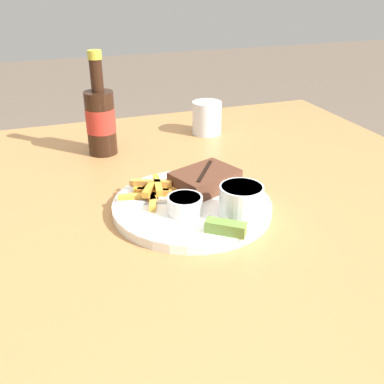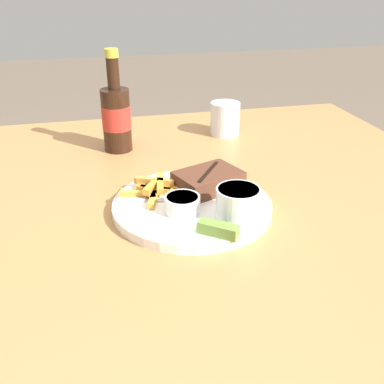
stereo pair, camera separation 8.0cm
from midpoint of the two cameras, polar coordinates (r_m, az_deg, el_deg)
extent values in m
cube|color=#A87542|center=(0.83, 2.77, -3.64)|extent=(1.22, 1.20, 0.04)
cylinder|color=#A87542|center=(1.65, 15.94, -3.18)|extent=(0.06, 0.06, 0.70)
cylinder|color=white|center=(0.82, 2.81, -2.01)|extent=(0.29, 0.29, 0.01)
cylinder|color=white|center=(0.82, 2.83, -1.45)|extent=(0.29, 0.29, 0.00)
cube|color=#512D1E|center=(0.86, 4.76, 1.43)|extent=(0.14, 0.12, 0.03)
cube|color=black|center=(0.85, 4.81, 2.54)|extent=(0.06, 0.09, 0.00)
cube|color=gold|center=(0.87, -3.08, 1.08)|extent=(0.05, 0.05, 0.01)
cube|color=gold|center=(0.81, -2.11, -1.01)|extent=(0.03, 0.06, 0.01)
cube|color=#C18925|center=(0.85, -2.17, 0.28)|extent=(0.07, 0.04, 0.01)
cube|color=orange|center=(0.84, -1.75, 0.16)|extent=(0.06, 0.04, 0.01)
cube|color=gold|center=(0.83, -3.92, -0.37)|extent=(0.07, 0.03, 0.01)
cube|color=gold|center=(0.84, -1.35, 1.06)|extent=(0.02, 0.08, 0.01)
cube|color=orange|center=(0.83, -2.54, 0.49)|extent=(0.03, 0.05, 0.01)
cube|color=#CE8B3A|center=(0.85, -1.94, 1.30)|extent=(0.07, 0.04, 0.01)
cube|color=#C97C36|center=(0.83, -2.47, -0.17)|extent=(0.01, 0.06, 0.01)
cube|color=gold|center=(0.85, 0.38, 0.46)|extent=(0.05, 0.07, 0.01)
cylinder|color=white|center=(0.76, 8.89, -1.58)|extent=(0.07, 0.07, 0.06)
cylinder|color=beige|center=(0.75, 9.00, -0.09)|extent=(0.07, 0.07, 0.01)
cylinder|color=silver|center=(0.77, 1.75, -1.66)|extent=(0.06, 0.06, 0.03)
cylinder|color=#C67A4C|center=(0.77, 1.76, -0.86)|extent=(0.05, 0.05, 0.01)
cube|color=olive|center=(0.72, 6.59, -4.82)|extent=(0.07, 0.06, 0.02)
cube|color=#B7B7BC|center=(0.82, -3.25, -1.05)|extent=(0.10, 0.04, 0.00)
cube|color=#B7B7BC|center=(0.81, 1.50, -1.33)|extent=(0.03, 0.01, 0.00)
cube|color=#B7B7BC|center=(0.81, 1.52, -1.18)|extent=(0.03, 0.01, 0.00)
cube|color=#B7B7BC|center=(0.82, 1.53, -1.04)|extent=(0.03, 0.01, 0.00)
cube|color=#B7B7BC|center=(0.88, 2.90, 1.17)|extent=(0.05, 0.11, 0.00)
cube|color=black|center=(0.81, 2.75, -1.18)|extent=(0.03, 0.06, 0.01)
cylinder|color=black|center=(1.09, -7.45, 8.98)|extent=(0.07, 0.07, 0.15)
cylinder|color=#B22D23|center=(1.08, -7.47, 9.35)|extent=(0.07, 0.07, 0.06)
cylinder|color=black|center=(1.06, -7.81, 14.65)|extent=(0.03, 0.03, 0.07)
cylinder|color=gold|center=(1.05, -7.97, 17.07)|extent=(0.03, 0.03, 0.02)
cylinder|color=silver|center=(1.20, 6.15, 9.22)|extent=(0.08, 0.08, 0.09)
camera|label=1|loc=(0.04, -87.14, 1.43)|focal=42.00mm
camera|label=2|loc=(0.04, 92.86, -1.43)|focal=42.00mm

